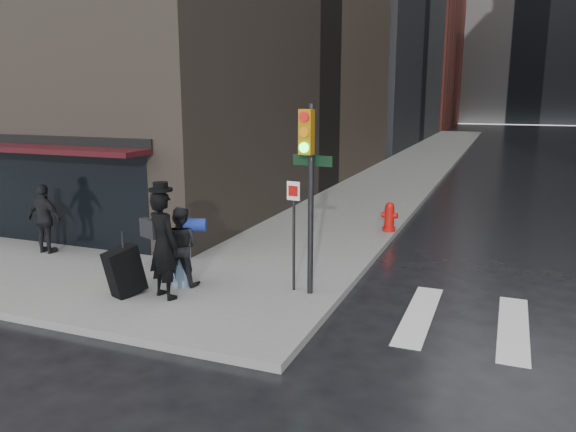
% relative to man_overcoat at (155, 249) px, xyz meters
% --- Properties ---
extents(ground, '(140.00, 140.00, 0.00)m').
position_rel_man_overcoat_xyz_m(ground, '(1.25, 0.30, -1.10)').
color(ground, black).
rests_on(ground, ground).
extents(sidewalk_left, '(4.00, 50.00, 0.15)m').
position_rel_man_overcoat_xyz_m(sidewalk_left, '(1.25, 27.30, -1.02)').
color(sidewalk_left, slate).
rests_on(sidewalk_left, ground).
extents(bldg_left_far, '(22.00, 20.00, 26.00)m').
position_rel_man_overcoat_xyz_m(bldg_left_far, '(-11.75, 62.30, 11.90)').
color(bldg_left_far, brown).
rests_on(bldg_left_far, ground).
extents(bldg_distant, '(40.00, 12.00, 32.00)m').
position_rel_man_overcoat_xyz_m(bldg_distant, '(7.25, 78.30, 14.90)').
color(bldg_distant, slate).
rests_on(bldg_distant, ground).
extents(storefront, '(8.40, 1.11, 2.83)m').
position_rel_man_overcoat_xyz_m(storefront, '(-5.75, 2.20, 0.73)').
color(storefront, black).
rests_on(storefront, ground).
extents(man_overcoat, '(1.49, 1.02, 2.26)m').
position_rel_man_overcoat_xyz_m(man_overcoat, '(0.00, 0.00, 0.00)').
color(man_overcoat, black).
rests_on(man_overcoat, ground).
extents(man_jeans, '(1.17, 0.74, 1.61)m').
position_rel_man_overcoat_xyz_m(man_jeans, '(0.05, 0.78, -0.14)').
color(man_jeans, black).
rests_on(man_jeans, ground).
extents(man_greycoat, '(1.00, 0.44, 1.68)m').
position_rel_man_overcoat_xyz_m(man_greycoat, '(-4.25, 1.59, -0.11)').
color(man_greycoat, black).
rests_on(man_greycoat, ground).
extents(traffic_light, '(0.90, 0.47, 3.62)m').
position_rel_man_overcoat_xyz_m(traffic_light, '(2.60, 1.18, 1.38)').
color(traffic_light, black).
rests_on(traffic_light, ground).
extents(fire_hydrant, '(0.46, 0.36, 0.83)m').
position_rel_man_overcoat_xyz_m(fire_hydrant, '(3.05, 6.84, -0.58)').
color(fire_hydrant, '#AD100A').
rests_on(fire_hydrant, ground).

